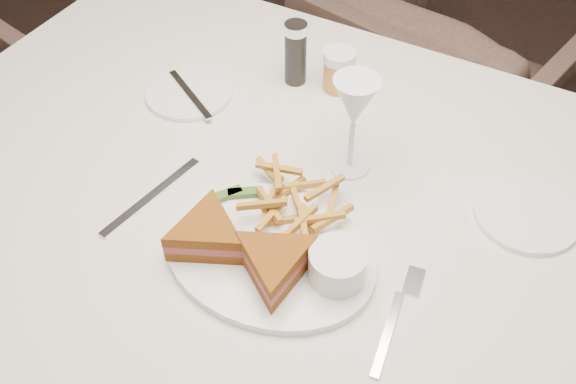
# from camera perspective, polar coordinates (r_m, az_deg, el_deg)

# --- Properties ---
(table) EXTENTS (1.48, 1.06, 0.75)m
(table) POSITION_cam_1_polar(r_m,az_deg,el_deg) (1.32, 0.88, -11.17)
(table) COLOR silver
(table) RESTS_ON ground
(chair_far) EXTENTS (0.87, 0.84, 0.73)m
(chair_far) POSITION_cam_1_polar(r_m,az_deg,el_deg) (1.99, 14.59, 10.73)
(chair_far) COLOR #48342C
(chair_far) RESTS_ON ground
(table_setting) EXTENTS (0.78, 0.66, 0.18)m
(table_setting) POSITION_cam_1_polar(r_m,az_deg,el_deg) (0.96, 0.51, -0.42)
(table_setting) COLOR white
(table_setting) RESTS_ON table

